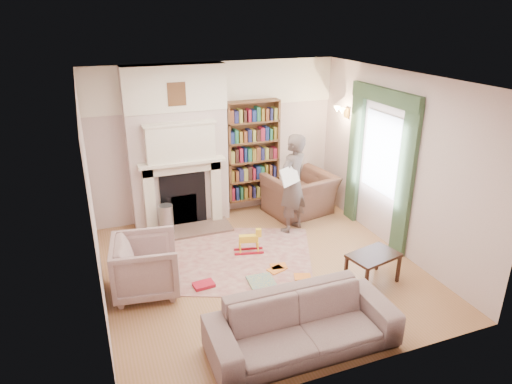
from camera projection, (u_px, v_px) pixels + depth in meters
name	position (u px, v px, depth m)	size (l,w,h in m)	color
floor	(262.00, 269.00, 6.85)	(4.50, 4.50, 0.00)	olive
ceiling	(263.00, 79.00, 5.80)	(4.50, 4.50, 0.00)	white
wall_back	(217.00, 141.00, 8.28)	(4.50, 4.50, 0.00)	beige
wall_front	(349.00, 258.00, 4.37)	(4.50, 4.50, 0.00)	beige
wall_left	(92.00, 205.00, 5.58)	(4.50, 4.50, 0.00)	beige
wall_right	(397.00, 163.00, 7.07)	(4.50, 4.50, 0.00)	beige
fireplace	(178.00, 149.00, 7.86)	(1.70, 0.58, 2.80)	beige
bookcase	(253.00, 151.00, 8.46)	(1.00, 0.24, 1.85)	brown
window	(381.00, 153.00, 7.39)	(0.02, 0.90, 1.30)	silver
curtain_left	(405.00, 182.00, 6.87)	(0.07, 0.32, 2.40)	#2F4A31
curtain_right	(355.00, 156.00, 8.08)	(0.07, 0.32, 2.40)	#2F4A31
pelmet	(385.00, 96.00, 7.03)	(0.09, 1.70, 0.24)	#2F4A31
wall_sconce	(337.00, 113.00, 8.11)	(0.20, 0.24, 0.24)	gold
rug	(223.00, 258.00, 7.13)	(2.72, 2.09, 0.01)	#BFA791
armchair_reading	(300.00, 194.00, 8.59)	(1.17, 1.03, 0.76)	#4E332A
armchair_left	(146.00, 266.00, 6.16)	(0.85, 0.87, 0.80)	#B7A797
sofa	(302.00, 324.00, 5.15)	(2.16, 0.84, 0.63)	gray
man_reading	(292.00, 184.00, 7.73)	(0.63, 0.42, 1.74)	#524541
newspaper	(290.00, 176.00, 7.43)	(0.42, 0.02, 0.30)	white
coffee_table	(372.00, 268.00, 6.43)	(0.70, 0.45, 0.45)	black
paraffin_heater	(167.00, 220.00, 7.78)	(0.24, 0.24, 0.55)	#A6AAAE
rocking_horse	(249.00, 241.00, 7.22)	(0.47, 0.19, 0.41)	yellow
board_game	(261.00, 281.00, 6.48)	(0.37, 0.37, 0.03)	gold
game_box_lid	(204.00, 285.00, 6.38)	(0.29, 0.19, 0.05)	#AC1328
comic_annuals	(287.00, 275.00, 6.65)	(0.57, 0.82, 0.02)	red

